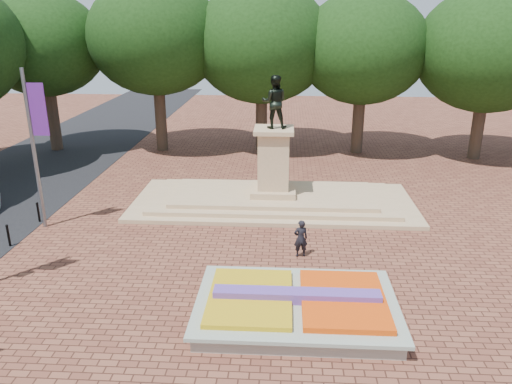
% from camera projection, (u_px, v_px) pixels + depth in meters
% --- Properties ---
extents(ground, '(90.00, 90.00, 0.00)m').
position_uv_depth(ground, '(267.00, 283.00, 17.70)').
color(ground, brown).
rests_on(ground, ground).
extents(flower_bed, '(6.30, 4.30, 0.91)m').
position_uv_depth(flower_bed, '(297.00, 306.00, 15.64)').
color(flower_bed, gray).
rests_on(flower_bed, ground).
extents(monument, '(14.00, 6.00, 6.40)m').
position_uv_depth(monument, '(273.00, 187.00, 24.95)').
color(monument, tan).
rests_on(monument, ground).
extents(tree_row_back, '(44.80, 8.80, 10.43)m').
position_uv_depth(tree_row_back, '(314.00, 54.00, 32.32)').
color(tree_row_back, '#3A2A20').
rests_on(tree_row_back, ground).
extents(pedestrian, '(0.62, 0.48, 1.53)m').
position_uv_depth(pedestrian, '(301.00, 238.00, 19.48)').
color(pedestrian, black).
rests_on(pedestrian, ground).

